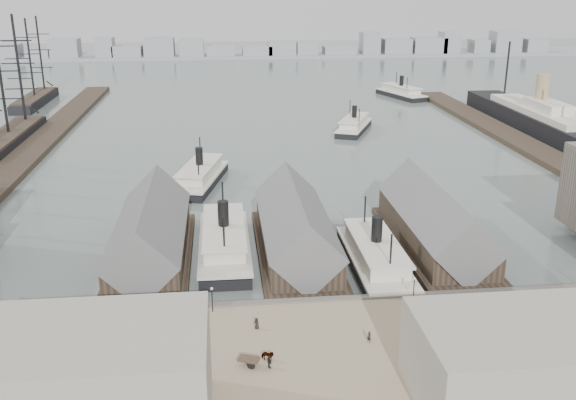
{
  "coord_description": "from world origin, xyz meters",
  "views": [
    {
      "loc": [
        -12.87,
        -90.78,
        47.82
      ],
      "look_at": [
        0.0,
        30.0,
        6.0
      ],
      "focal_mm": 40.0,
      "sensor_mm": 36.0,
      "label": 1
    }
  ],
  "objects": [
    {
      "name": "ground",
      "position": [
        0.0,
        0.0,
        0.0
      ],
      "size": [
        900.0,
        900.0,
        0.0
      ],
      "primitive_type": "plane",
      "color": "#53615E",
      "rests_on": "ground"
    },
    {
      "name": "quay",
      "position": [
        0.0,
        -20.0,
        1.0
      ],
      "size": [
        180.0,
        30.0,
        2.0
      ],
      "primitive_type": "cube",
      "color": "gray",
      "rests_on": "ground"
    },
    {
      "name": "seawall",
      "position": [
        0.0,
        -5.2,
        1.15
      ],
      "size": [
        180.0,
        1.2,
        2.3
      ],
      "primitive_type": "cube",
      "color": "#59544C",
      "rests_on": "ground"
    },
    {
      "name": "west_wharf",
      "position": [
        -68.0,
        100.0,
        0.8
      ],
      "size": [
        10.0,
        220.0,
        1.6
      ],
      "primitive_type": "cube",
      "color": "#2D231C",
      "rests_on": "ground"
    },
    {
      "name": "east_wharf",
      "position": [
        78.0,
        90.0,
        0.8
      ],
      "size": [
        10.0,
        180.0,
        1.6
      ],
      "primitive_type": "cube",
      "color": "#2D231C",
      "rests_on": "ground"
    },
    {
      "name": "ferry_shed_west",
      "position": [
        -26.0,
        16.88,
        4.64
      ],
      "size": [
        14.0,
        42.0,
        12.6
      ],
      "color": "#2D231C",
      "rests_on": "ground"
    },
    {
      "name": "ferry_shed_center",
      "position": [
        0.0,
        16.88,
        4.64
      ],
      "size": [
        14.0,
        42.0,
        12.6
      ],
      "color": "#2D231C",
      "rests_on": "ground"
    },
    {
      "name": "ferry_shed_east",
      "position": [
        26.0,
        16.88,
        4.64
      ],
      "size": [
        14.0,
        42.0,
        12.6
      ],
      "color": "#2D231C",
      "rests_on": "ground"
    },
    {
      "name": "street_bldg_center",
      "position": [
        20.0,
        -32.0,
        7.0
      ],
      "size": [
        24.0,
        16.0,
        10.0
      ],
      "primitive_type": "cube",
      "color": "gray",
      "rests_on": "quay"
    },
    {
      "name": "street_bldg_west",
      "position": [
        -30.0,
        -32.0,
        8.0
      ],
      "size": [
        30.0,
        16.0,
        12.0
      ],
      "primitive_type": "cube",
      "color": "gray",
      "rests_on": "quay"
    },
    {
      "name": "lamp_post_near_w",
      "position": [
        -15.0,
        -7.0,
        4.71
      ],
      "size": [
        0.44,
        0.44,
        3.92
      ],
      "color": "black",
      "rests_on": "quay"
    },
    {
      "name": "lamp_post_near_e",
      "position": [
        15.0,
        -7.0,
        4.71
      ],
      "size": [
        0.44,
        0.44,
        3.92
      ],
      "color": "black",
      "rests_on": "quay"
    },
    {
      "name": "far_shore",
      "position": [
        -2.07,
        334.14,
        3.91
      ],
      "size": [
        500.0,
        40.0,
        15.72
      ],
      "color": "gray",
      "rests_on": "ground"
    },
    {
      "name": "ferry_docked_west",
      "position": [
        -13.0,
        18.27,
        2.55
      ],
      "size": [
        9.13,
        30.43,
        10.87
      ],
      "color": "black",
      "rests_on": "ground"
    },
    {
      "name": "ferry_docked_east",
      "position": [
        13.0,
        8.74,
        2.42
      ],
      "size": [
        8.69,
        28.97,
        10.35
      ],
      "color": "black",
      "rests_on": "ground"
    },
    {
      "name": "ferry_open_near",
      "position": [
        -18.38,
        61.26,
        2.32
      ],
      "size": [
        14.47,
        28.95,
        9.92
      ],
      "rotation": [
        0.0,
        0.0,
        -0.23
      ],
      "color": "black",
      "rests_on": "ground"
    },
    {
      "name": "ferry_open_mid",
      "position": [
        31.13,
        115.1,
        2.12
      ],
      "size": [
        17.07,
        26.28,
        9.05
      ],
      "rotation": [
        0.0,
        0.0,
        -0.41
      ],
      "color": "black",
      "rests_on": "ground"
    },
    {
      "name": "ferry_open_far",
      "position": [
        64.32,
        176.91,
        2.29
      ],
      "size": [
        16.77,
        28.5,
        9.76
      ],
      "rotation": [
        0.0,
        0.0,
        0.34
      ],
      "color": "black",
      "rests_on": "ground"
    },
    {
      "name": "sailing_ship_mid",
      "position": [
        -76.91,
        107.05,
        2.7
      ],
      "size": [
        9.18,
        53.05,
        37.75
      ],
      "color": "black",
      "rests_on": "ground"
    },
    {
      "name": "sailing_ship_far",
      "position": [
        -87.19,
        176.4,
        2.44
      ],
      "size": [
        8.21,
        45.63,
        33.76
      ],
      "color": "black",
      "rests_on": "ground"
    },
    {
      "name": "ocean_steamer",
      "position": [
        92.0,
        108.56,
        4.05
      ],
      "size": [
        12.88,
        94.13,
        18.83
      ],
      "color": "black",
      "rests_on": "ground"
    },
    {
      "name": "horse_cart_left",
      "position": [
        -30.37,
        -15.53,
        2.78
      ],
      "size": [
        4.76,
        2.95,
        1.51
      ],
      "rotation": [
        0.0,
        0.0,
        1.19
      ],
      "color": "black",
      "rests_on": "quay"
    },
    {
      "name": "horse_cart_center",
      "position": [
        -8.89,
        -20.99,
        2.77
      ],
      "size": [
        4.86,
        2.78,
        1.47
      ],
      "rotation": [
        0.0,
        0.0,
        1.21
      ],
      "color": "black",
      "rests_on": "quay"
    },
    {
      "name": "horse_cart_right",
      "position": [
        21.04,
        -19.54,
        2.78
      ],
      "size": [
        4.63,
        1.77,
        1.52
      ],
      "rotation": [
        0.0,
        0.0,
        1.51
      ],
      "color": "black",
      "rests_on": "quay"
    },
    {
      "name": "pedestrian_1",
      "position": [
        -39.6,
        -16.95,
        2.87
      ],
      "size": [
        0.91,
        1.02,
        1.73
      ],
      "primitive_type": "imported",
      "rotation": [
        0.0,
        0.0,
        1.93
      ],
      "color": "black",
      "rests_on": "quay"
    },
    {
      "name": "pedestrian_2",
      "position": [
        -18.74,
        -10.78,
        2.81
      ],
      "size": [
        0.93,
        1.19,
        1.62
      ],
      "primitive_type": "imported",
      "rotation": [
        0.0,
        0.0,
        1.93
      ],
      "color": "black",
      "rests_on": "quay"
    },
    {
      "name": "pedestrian_3",
      "position": [
        -7.9,
        -22.27,
        2.9
      ],
      "size": [
        0.87,
        1.14,
        1.8
      ],
      "primitive_type": "imported",
      "rotation": [
        0.0,
        0.0,
        2.04
      ],
      "color": "black",
      "rests_on": "quay"
    },
    {
      "name": "pedestrian_4",
      "position": [
        -8.9,
        -12.52,
        2.81
      ],
      "size": [
        0.94,
        0.85,
        1.62
      ],
      "primitive_type": "imported",
      "rotation": [
        0.0,
        0.0,
        5.74
      ],
      "color": "black",
      "rests_on": "quay"
    },
    {
      "name": "pedestrian_5",
      "position": [
        5.8,
        -17.68,
        2.8
      ],
      "size": [
        0.72,
        0.69,
        1.6
      ],
      "primitive_type": "imported",
      "rotation": [
        0.0,
        0.0,
        5.65
      ],
      "color": "black",
      "rests_on": "quay"
    },
    {
      "name": "pedestrian_6",
      "position": [
        27.94,
        -9.88,
        2.85
      ],
      "size": [
        0.97,
        1.04,
        1.7
      ],
      "primitive_type": "imported",
      "rotation": [
        0.0,
        0.0,
        1.06
      ],
      "color": "black",
      "rests_on": "quay"
    }
  ]
}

